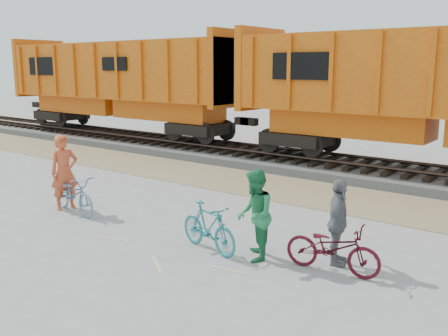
{
  "coord_description": "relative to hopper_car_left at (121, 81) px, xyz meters",
  "views": [
    {
      "loc": [
        7.31,
        -7.58,
        3.73
      ],
      "look_at": [
        0.36,
        1.5,
        1.4
      ],
      "focal_mm": 40.0,
      "sensor_mm": 36.0,
      "label": 1
    }
  ],
  "objects": [
    {
      "name": "ground",
      "position": [
        11.75,
        -9.0,
        -3.01
      ],
      "size": [
        120.0,
        120.0,
        0.0
      ],
      "primitive_type": "plane",
      "color": "#9E9E99",
      "rests_on": "ground"
    },
    {
      "name": "gravel_strip",
      "position": [
        11.75,
        -3.5,
        -3.0
      ],
      "size": [
        120.0,
        3.0,
        0.02
      ],
      "primitive_type": "cube",
      "color": "#9E8662",
      "rests_on": "ground"
    },
    {
      "name": "ballast_bed",
      "position": [
        11.75,
        0.0,
        -2.86
      ],
      "size": [
        120.0,
        4.0,
        0.3
      ],
      "primitive_type": "cube",
      "color": "slate",
      "rests_on": "ground"
    },
    {
      "name": "track",
      "position": [
        11.75,
        0.0,
        -2.53
      ],
      "size": [
        120.0,
        2.6,
        0.24
      ],
      "color": "black",
      "rests_on": "ballast_bed"
    },
    {
      "name": "hopper_car_left",
      "position": [
        0.0,
        0.0,
        0.0
      ],
      "size": [
        14.0,
        3.13,
        4.65
      ],
      "color": "black",
      "rests_on": "track"
    },
    {
      "name": "hopper_car_center",
      "position": [
        15.0,
        0.0,
        0.0
      ],
      "size": [
        14.0,
        3.13,
        4.65
      ],
      "color": "black",
      "rests_on": "track"
    },
    {
      "name": "bicycle_blue",
      "position": [
        8.4,
        -9.04,
        -2.51
      ],
      "size": [
        1.95,
        0.91,
        0.98
      ],
      "primitive_type": "imported",
      "rotation": [
        0.0,
        0.0,
        1.43
      ],
      "color": "#6986AF",
      "rests_on": "ground"
    },
    {
      "name": "bicycle_teal",
      "position": [
        12.88,
        -9.03,
        -2.5
      ],
      "size": [
        1.74,
        0.82,
        1.01
      ],
      "primitive_type": "imported",
      "rotation": [
        0.0,
        0.0,
        1.36
      ],
      "color": "#1A7079",
      "rests_on": "ground"
    },
    {
      "name": "bicycle_maroon",
      "position": [
        15.38,
        -8.5,
        -2.54
      ],
      "size": [
        1.84,
        0.82,
        0.94
      ],
      "primitive_type": "imported",
      "rotation": [
        0.0,
        0.0,
        1.69
      ],
      "color": "#460B14",
      "rests_on": "ground"
    },
    {
      "name": "person_solo",
      "position": [
        7.9,
        -8.94,
        -2.02
      ],
      "size": [
        0.68,
        0.84,
        1.98
      ],
      "primitive_type": "imported",
      "rotation": [
        0.0,
        0.0,
        1.24
      ],
      "color": "#CE512B",
      "rests_on": "ground"
    },
    {
      "name": "person_man",
      "position": [
        13.88,
        -8.83,
        -2.11
      ],
      "size": [
        1.05,
        1.1,
        1.8
      ],
      "primitive_type": "imported",
      "rotation": [
        0.0,
        0.0,
        -0.98
      ],
      "color": "#267D49",
      "rests_on": "ground"
    },
    {
      "name": "person_woman",
      "position": [
        15.28,
        -8.1,
        -2.17
      ],
      "size": [
        0.65,
        1.05,
        1.67
      ],
      "primitive_type": "imported",
      "rotation": [
        0.0,
        0.0,
        1.83
      ],
      "color": "slate",
      "rests_on": "ground"
    }
  ]
}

